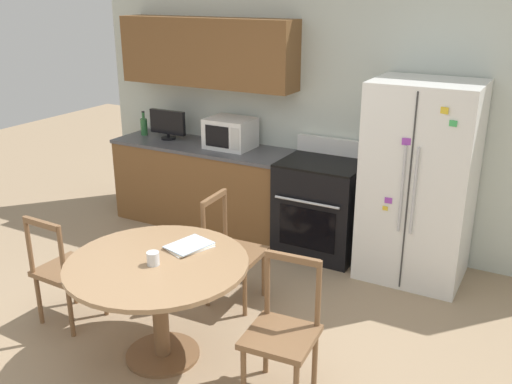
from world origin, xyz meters
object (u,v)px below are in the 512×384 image
(oven_range, at_px, (321,207))
(dining_chair_far, at_px, (232,252))
(refrigerator, at_px, (419,183))
(microwave, at_px, (230,133))
(dining_chair_right, at_px, (282,334))
(dining_chair_left, at_px, (66,271))
(counter_bottle, at_px, (144,126))
(countertop_tv, at_px, (168,123))
(candle_glass, at_px, (153,259))

(oven_range, distance_m, dining_chair_far, 1.25)
(refrigerator, xyz_separation_m, microwave, (-1.97, 0.11, 0.18))
(oven_range, height_order, dining_chair_right, oven_range)
(dining_chair_left, distance_m, dining_chair_far, 1.29)
(counter_bottle, bearing_deg, oven_range, -1.80)
(refrigerator, bearing_deg, dining_chair_left, -135.68)
(oven_range, relative_size, dining_chair_left, 1.20)
(countertop_tv, relative_size, dining_chair_left, 0.48)
(dining_chair_far, height_order, candle_glass, dining_chair_far)
(microwave, xyz_separation_m, dining_chair_right, (1.67, -2.13, -0.62))
(counter_bottle, relative_size, dining_chair_left, 0.30)
(oven_range, xyz_separation_m, candle_glass, (-0.29, -2.17, 0.31))
(countertop_tv, height_order, dining_chair_left, countertop_tv)
(refrigerator, relative_size, microwave, 3.73)
(refrigerator, xyz_separation_m, counter_bottle, (-3.10, 0.11, 0.13))
(oven_range, relative_size, dining_chair_far, 1.20)
(counter_bottle, bearing_deg, microwave, 0.28)
(oven_range, distance_m, microwave, 1.21)
(countertop_tv, bearing_deg, dining_chair_right, -40.72)
(counter_bottle, height_order, candle_glass, counter_bottle)
(microwave, relative_size, dining_chair_far, 0.52)
(oven_range, xyz_separation_m, dining_chair_right, (0.61, -2.06, -0.03))
(dining_chair_far, relative_size, candle_glass, 10.06)
(microwave, height_order, counter_bottle, microwave)
(dining_chair_left, height_order, candle_glass, dining_chair_left)
(oven_range, bearing_deg, counter_bottle, 178.20)
(countertop_tv, xyz_separation_m, dining_chair_far, (1.57, -1.27, -0.64))
(countertop_tv, bearing_deg, candle_glass, -55.05)
(microwave, bearing_deg, candle_glass, -71.03)
(counter_bottle, distance_m, candle_glass, 2.95)
(microwave, distance_m, candle_glass, 2.39)
(candle_glass, bearing_deg, dining_chair_left, 175.71)
(refrigerator, distance_m, dining_chair_left, 2.99)
(countertop_tv, relative_size, counter_bottle, 1.63)
(counter_bottle, distance_m, dining_chair_far, 2.38)
(countertop_tv, bearing_deg, dining_chair_left, -73.60)
(dining_chair_right, distance_m, dining_chair_far, 1.21)
(microwave, bearing_deg, oven_range, -4.01)
(refrigerator, bearing_deg, microwave, 176.76)
(refrigerator, xyz_separation_m, oven_range, (-0.91, 0.04, -0.41))
(microwave, relative_size, dining_chair_right, 0.52)
(oven_range, height_order, dining_chair_far, oven_range)
(countertop_tv, bearing_deg, refrigerator, -1.76)
(oven_range, relative_size, counter_bottle, 4.03)
(microwave, bearing_deg, dining_chair_right, -51.99)
(oven_range, distance_m, counter_bottle, 2.25)
(refrigerator, bearing_deg, countertop_tv, 178.24)
(dining_chair_far, bearing_deg, refrigerator, 132.47)
(refrigerator, bearing_deg, candle_glass, -119.29)
(dining_chair_far, distance_m, candle_glass, 1.01)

